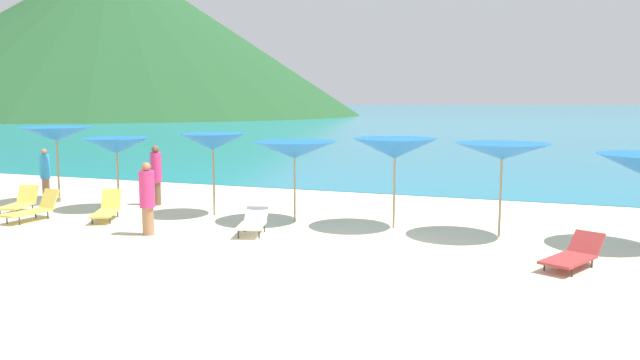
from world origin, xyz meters
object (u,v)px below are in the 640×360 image
umbrella_0 (56,134)px  umbrella_4 (395,149)px  lounge_chair_4 (107,209)px  beachgoer_1 (45,171)px  lounge_chair_2 (573,255)px  beachgoer_2 (147,197)px  umbrella_2 (213,142)px  lounge_chair_5 (253,222)px  umbrella_3 (294,150)px  umbrella_5 (502,152)px  beachgoer_0 (156,173)px  lounge_chair_3 (33,209)px  lounge_chair_1 (19,202)px  umbrella_1 (116,146)px

umbrella_0 → umbrella_4: size_ratio=1.05×
lounge_chair_4 → beachgoer_1: bearing=124.9°
lounge_chair_2 → beachgoer_2: (-9.53, -0.40, 0.68)m
umbrella_0 → umbrella_2: bearing=-2.0°
umbrella_2 → lounge_chair_2: 9.80m
lounge_chair_2 → beachgoer_1: 16.72m
umbrella_2 → umbrella_4: bearing=0.8°
umbrella_4 → beachgoer_1: size_ratio=1.40×
beachgoer_1 → lounge_chair_2: bearing=-23.1°
umbrella_4 → lounge_chair_5: (-3.05, -1.90, -1.74)m
lounge_chair_2 → lounge_chair_4: size_ratio=1.08×
umbrella_3 → lounge_chair_4: bearing=-163.4°
umbrella_2 → umbrella_5: size_ratio=1.03×
beachgoer_2 → beachgoer_1: bearing=-134.8°
umbrella_2 → lounge_chair_5: umbrella_2 is taller
lounge_chair_2 → beachgoer_2: beachgoer_2 is taller
umbrella_2 → beachgoer_0: 2.89m
beachgoer_1 → lounge_chair_5: bearing=-28.5°
umbrella_3 → lounge_chair_3: size_ratio=1.40×
umbrella_0 → lounge_chair_2: 15.39m
umbrella_3 → lounge_chair_1: size_ratio=1.48×
lounge_chair_3 → beachgoer_2: beachgoer_2 is taller
lounge_chair_1 → umbrella_5: bearing=-10.5°
umbrella_3 → lounge_chair_2: 7.40m
lounge_chair_1 → umbrella_1: bearing=13.6°
beachgoer_1 → beachgoer_2: size_ratio=0.92×
lounge_chair_2 → lounge_chair_5: size_ratio=1.19×
umbrella_4 → lounge_chair_3: size_ratio=1.43×
lounge_chair_5 → beachgoer_1: beachgoer_1 is taller
umbrella_3 → lounge_chair_1: umbrella_3 is taller
umbrella_1 → beachgoer_2: umbrella_1 is taller
beachgoer_2 → umbrella_5: bearing=93.1°
umbrella_2 → beachgoer_1: umbrella_2 is taller
umbrella_2 → beachgoer_2: size_ratio=1.31×
umbrella_3 → beachgoer_1: (-9.54, 1.09, -1.07)m
lounge_chair_1 → lounge_chair_2: lounge_chair_1 is taller
lounge_chair_5 → beachgoer_2: (-2.32, -0.98, 0.64)m
umbrella_4 → lounge_chair_4: (-7.61, -1.64, -1.74)m
umbrella_4 → lounge_chair_5: umbrella_4 is taller
umbrella_3 → lounge_chair_5: umbrella_3 is taller
beachgoer_1 → umbrella_2: bearing=-19.4°
umbrella_2 → umbrella_5: 7.78m
lounge_chair_4 → beachgoer_2: size_ratio=0.93×
lounge_chair_3 → beachgoer_0: beachgoer_0 is taller
umbrella_1 → lounge_chair_4: 2.21m
umbrella_4 → beachgoer_2: (-5.37, -2.88, -1.10)m
lounge_chair_1 → lounge_chair_4: size_ratio=0.93×
umbrella_0 → umbrella_1: bearing=-8.9°
umbrella_1 → umbrella_4: 8.29m
umbrella_1 → lounge_chair_1: umbrella_1 is taller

